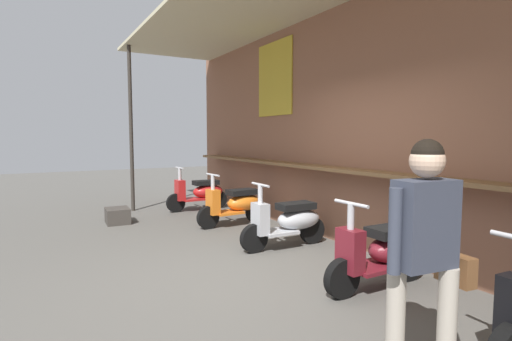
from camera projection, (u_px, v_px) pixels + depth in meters
ground_plane at (254, 279)px, 4.44m from camera, size 32.79×32.79×0.00m
market_stall_facade at (375, 103)px, 5.19m from camera, size 11.71×2.51×3.71m
scooter_red at (201, 192)px, 8.64m from camera, size 0.46×1.40×0.97m
scooter_orange at (237, 204)px, 7.14m from camera, size 0.48×1.40×0.97m
scooter_silver at (289, 221)px, 5.69m from camera, size 0.46×1.40×0.97m
scooter_maroon at (384, 252)px, 4.16m from camera, size 0.46×1.40×0.97m
shopper_with_handbag at (426, 240)px, 2.45m from camera, size 0.30×0.65×1.60m
merchandise_crate at (118, 216)px, 7.30m from camera, size 0.54×0.44×0.28m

